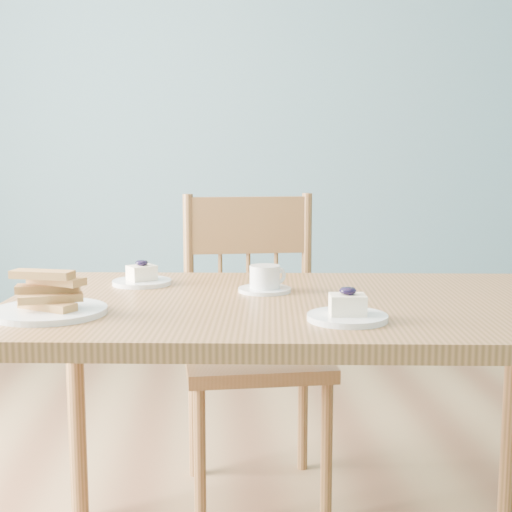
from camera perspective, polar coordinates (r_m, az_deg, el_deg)
room at (r=1.90m, az=7.14°, el=16.12°), size 5.01×5.01×2.71m
dining_table at (r=1.71m, az=3.36°, el=-5.98°), size 1.45×0.92×0.74m
dining_chair at (r=2.28m, az=-0.16°, el=-7.02°), size 0.46×0.44×0.96m
cheesecake_plate_near at (r=1.49m, az=7.33°, el=-4.46°), size 0.17×0.17×0.07m
cheesecake_plate_far at (r=1.91m, az=-9.12°, el=-1.77°), size 0.16×0.16×0.07m
coffee_cup at (r=1.79m, az=0.74°, el=-1.97°), size 0.13×0.13×0.07m
biscotti_plate at (r=1.59m, az=-16.22°, el=-3.45°), size 0.24×0.24×0.10m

